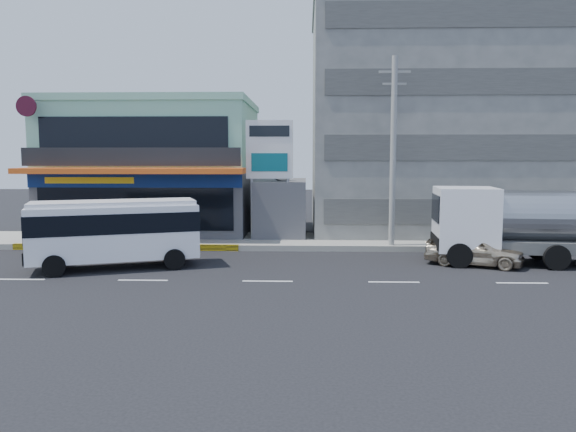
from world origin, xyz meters
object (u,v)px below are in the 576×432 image
(concrete_building, at_px, (438,124))
(billboard, at_px, (270,156))
(utility_pole_near, at_px, (393,152))
(minibus, at_px, (115,228))
(shop_building, at_px, (158,171))
(satellite_dish, at_px, (280,179))
(motorcycle_rider, at_px, (94,238))
(tanker_truck, at_px, (527,223))
(sedan, at_px, (474,250))

(concrete_building, bearing_deg, billboard, -151.08)
(utility_pole_near, height_order, minibus, utility_pole_near)
(shop_building, height_order, satellite_dish, shop_building)
(satellite_dish, bearing_deg, shop_building, 159.79)
(billboard, bearing_deg, utility_pole_near, -15.48)
(concrete_building, distance_m, satellite_dish, 11.30)
(utility_pole_near, xyz_separation_m, motorcycle_rider, (-15.57, -0.60, -4.48))
(tanker_truck, bearing_deg, satellite_dish, 148.77)
(minibus, height_order, sedan, minibus)
(shop_building, distance_m, minibus, 11.83)
(satellite_dish, distance_m, utility_pole_near, 7.17)
(satellite_dish, height_order, sedan, satellite_dish)
(motorcycle_rider, bearing_deg, minibus, -58.89)
(utility_pole_near, relative_size, tanker_truck, 1.10)
(satellite_dish, xyz_separation_m, utility_pole_near, (6.00, -3.60, 1.57))
(minibus, height_order, tanker_truck, tanker_truck)
(satellite_dish, bearing_deg, billboard, -105.52)
(satellite_dish, bearing_deg, utility_pole_near, -30.96)
(shop_building, distance_m, concrete_building, 18.28)
(billboard, xyz_separation_m, utility_pole_near, (6.50, -1.80, 0.22))
(billboard, xyz_separation_m, minibus, (-6.40, -6.82, -3.14))
(sedan, bearing_deg, concrete_building, 18.14)
(utility_pole_near, bearing_deg, tanker_truck, -31.52)
(utility_pole_near, height_order, tanker_truck, utility_pole_near)
(concrete_building, height_order, tanker_truck, concrete_building)
(concrete_building, bearing_deg, shop_building, -176.65)
(billboard, bearing_deg, satellite_dish, 74.48)
(concrete_building, relative_size, utility_pole_near, 1.60)
(shop_building, xyz_separation_m, tanker_truck, (19.62, -9.99, -2.11))
(satellite_dish, relative_size, utility_pole_near, 0.15)
(shop_building, bearing_deg, utility_pole_near, -25.06)
(sedan, bearing_deg, satellite_dish, 73.13)
(billboard, relative_size, minibus, 0.92)
(sedan, bearing_deg, billboard, 81.91)
(shop_building, bearing_deg, minibus, -84.57)
(shop_building, xyz_separation_m, billboard, (7.50, -4.75, 0.93))
(utility_pole_near, relative_size, minibus, 1.33)
(billboard, distance_m, sedan, 11.95)
(minibus, bearing_deg, concrete_building, 36.76)
(sedan, xyz_separation_m, motorcycle_rider, (-18.71, 3.28, -0.06))
(utility_pole_near, bearing_deg, minibus, -158.73)
(shop_building, bearing_deg, sedan, -31.32)
(satellite_dish, bearing_deg, motorcycle_rider, -156.30)
(concrete_building, height_order, minibus, concrete_building)
(billboard, distance_m, motorcycle_rider, 10.30)
(concrete_building, xyz_separation_m, tanker_truck, (1.62, -11.05, -5.12))
(billboard, height_order, tanker_truck, billboard)
(tanker_truck, bearing_deg, billboard, 156.60)
(minibus, bearing_deg, motorcycle_rider, 121.11)
(shop_building, distance_m, billboard, 8.92)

